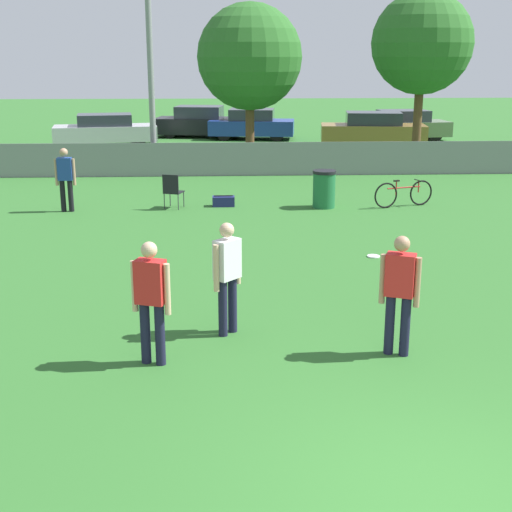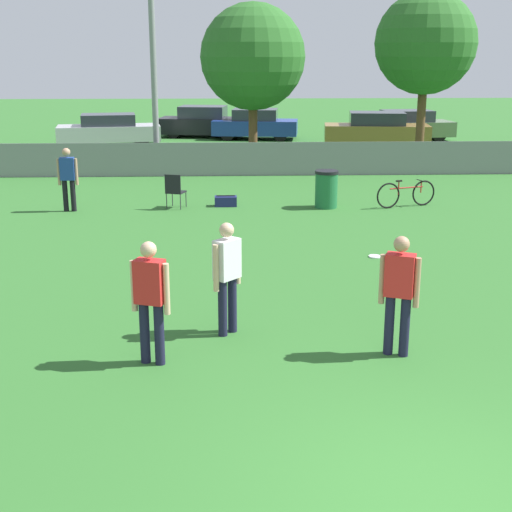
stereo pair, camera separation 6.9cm
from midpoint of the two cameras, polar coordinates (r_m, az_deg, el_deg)
The scene contains 19 objects.
ground_plane at distance 6.97m, azimuth 15.20°, elevation -18.83°, with size 120.00×120.00×0.00m, color #2D6628.
fence_backline at distance 23.75m, azimuth 2.44°, elevation 7.77°, with size 23.01×0.07×1.21m.
light_pole at distance 24.30m, azimuth -8.21°, elevation 17.11°, with size 0.90×0.36×7.48m.
tree_near_pole at distance 26.13m, azimuth -0.17°, elevation 15.63°, with size 3.73×3.73×5.66m.
tree_far_right at distance 27.36m, azimuth 13.49°, elevation 16.21°, with size 3.65×3.65×6.09m.
player_thrower_red at distance 9.18m, azimuth -8.24°, elevation -3.11°, with size 0.51×0.33×1.64m.
player_receiver_white at distance 10.07m, azimuth -2.13°, elevation -1.23°, with size 0.41×0.42×1.64m.
player_defender_red at distance 9.54m, azimuth 11.58°, elevation -2.54°, with size 0.50×0.35×1.64m.
spectator_in_blue at distance 18.77m, azimuth -14.72°, elevation 6.23°, with size 0.51×0.23×1.62m.
frisbee_disc at distance 14.38m, azimuth 9.63°, elevation -0.03°, with size 0.26×0.26×0.03m.
folding_chair_sideline at distance 18.67m, azimuth -6.42°, elevation 5.33°, with size 0.55×0.55×0.91m.
bicycle_sideline at distance 19.21m, azimuth 12.02°, elevation 4.89°, with size 1.67×0.64×0.73m.
trash_bin at distance 18.78m, azimuth 5.75°, elevation 5.36°, with size 0.61×0.61×0.98m.
gear_bag_sideline at distance 18.95m, azimuth -2.33°, elevation 4.41°, with size 0.58×0.32×0.29m.
parked_car_silver at distance 32.28m, azimuth -11.63°, elevation 9.85°, with size 4.62×2.40×1.37m.
parked_car_dark at distance 35.13m, azimuth -4.20°, elevation 10.62°, with size 4.39×2.47×1.47m.
parked_car_blue at distance 34.05m, azimuth 0.00°, elevation 10.48°, with size 4.13×2.27×1.40m.
parked_car_tan at distance 32.05m, azimuth 9.68°, elevation 9.94°, with size 4.69×2.29×1.45m.
parked_car_olive at distance 34.14m, azimuth 12.01°, elevation 10.15°, with size 4.37×2.13×1.39m.
Camera 2 is at (-1.92, -5.43, 3.91)m, focal length 50.00 mm.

